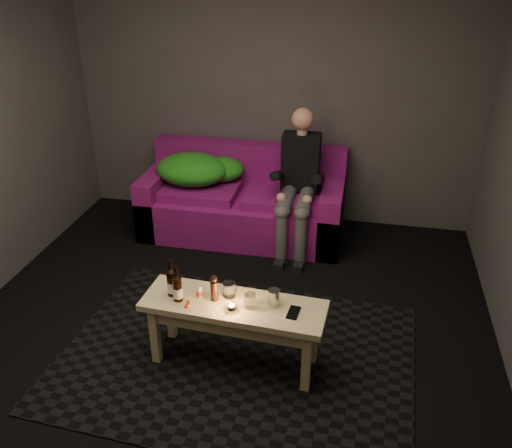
{
  "coord_description": "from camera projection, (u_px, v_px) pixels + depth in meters",
  "views": [
    {
      "loc": [
        0.9,
        -2.92,
        2.61
      ],
      "look_at": [
        0.08,
        0.99,
        0.52
      ],
      "focal_mm": 38.0,
      "sensor_mm": 36.0,
      "label": 1
    }
  ],
  "objects": [
    {
      "name": "beer_bottle_a",
      "position": [
        172.0,
        282.0,
        3.6
      ],
      "size": [
        0.07,
        0.07,
        0.27
      ],
      "color": "black",
      "rests_on": "coffee_table"
    },
    {
      "name": "person",
      "position": [
        298.0,
        179.0,
        4.97
      ],
      "size": [
        0.35,
        0.8,
        1.29
      ],
      "color": "black",
      "rests_on": "sofa"
    },
    {
      "name": "smartphone",
      "position": [
        294.0,
        313.0,
        3.46
      ],
      "size": [
        0.08,
        0.15,
        0.01
      ],
      "primitive_type": "cube",
      "rotation": [
        0.0,
        0.0,
        -0.1
      ],
      "color": "black",
      "rests_on": "coffee_table"
    },
    {
      "name": "tumbler_front",
      "position": [
        250.0,
        301.0,
        3.5
      ],
      "size": [
        0.1,
        0.1,
        0.1
      ],
      "primitive_type": "cylinder",
      "rotation": [
        0.0,
        0.0,
        0.34
      ],
      "color": "white",
      "rests_on": "coffee_table"
    },
    {
      "name": "coffee_table",
      "position": [
        234.0,
        314.0,
        3.6
      ],
      "size": [
        1.24,
        0.46,
        0.5
      ],
      "rotation": [
        0.0,
        0.0,
        -0.06
      ],
      "color": "tan",
      "rests_on": "rug"
    },
    {
      "name": "salt_shaker",
      "position": [
        200.0,
        291.0,
        3.6
      ],
      "size": [
        0.05,
        0.05,
        0.09
      ],
      "primitive_type": "cylinder",
      "rotation": [
        0.0,
        0.0,
        0.24
      ],
      "color": "silver",
      "rests_on": "coffee_table"
    },
    {
      "name": "floor",
      "position": [
        217.0,
        349.0,
        3.91
      ],
      "size": [
        4.5,
        4.5,
        0.0
      ],
      "primitive_type": "plane",
      "color": "black",
      "rests_on": "ground"
    },
    {
      "name": "tealight",
      "position": [
        232.0,
        306.0,
        3.49
      ],
      "size": [
        0.06,
        0.06,
        0.04
      ],
      "color": "white",
      "rests_on": "coffee_table"
    },
    {
      "name": "sofa",
      "position": [
        244.0,
        203.0,
        5.38
      ],
      "size": [
        1.94,
        0.87,
        0.83
      ],
      "color": "#811175",
      "rests_on": "floor"
    },
    {
      "name": "beer_bottle_b",
      "position": [
        177.0,
        288.0,
        3.55
      ],
      "size": [
        0.06,
        0.06,
        0.26
      ],
      "color": "black",
      "rests_on": "coffee_table"
    },
    {
      "name": "red_lighter",
      "position": [
        187.0,
        304.0,
        3.53
      ],
      "size": [
        0.02,
        0.07,
        0.01
      ],
      "primitive_type": "cube",
      "rotation": [
        0.0,
        0.0,
        0.06
      ],
      "color": "red",
      "rests_on": "coffee_table"
    },
    {
      "name": "green_blanket",
      "position": [
        198.0,
        169.0,
        5.31
      ],
      "size": [
        0.85,
        0.58,
        0.29
      ],
      "color": "#17811B",
      "rests_on": "sofa"
    },
    {
      "name": "room",
      "position": [
        228.0,
        107.0,
        3.55
      ],
      "size": [
        4.5,
        4.5,
        4.5
      ],
      "color": "silver",
      "rests_on": "ground"
    },
    {
      "name": "rug",
      "position": [
        237.0,
        356.0,
        3.83
      ],
      "size": [
        2.54,
        1.91,
        0.01
      ],
      "primitive_type": "cube",
      "rotation": [
        0.0,
        0.0,
        -0.06
      ],
      "color": "black",
      "rests_on": "floor"
    },
    {
      "name": "tumbler_back",
      "position": [
        229.0,
        289.0,
        3.61
      ],
      "size": [
        0.11,
        0.11,
        0.1
      ],
      "primitive_type": "cylinder",
      "rotation": [
        0.0,
        0.0,
        0.41
      ],
      "color": "white",
      "rests_on": "coffee_table"
    },
    {
      "name": "pepper_mill",
      "position": [
        214.0,
        291.0,
        3.56
      ],
      "size": [
        0.07,
        0.07,
        0.14
      ],
      "primitive_type": "cylinder",
      "rotation": [
        0.0,
        0.0,
        -0.36
      ],
      "color": "black",
      "rests_on": "coffee_table"
    },
    {
      "name": "steel_cup",
      "position": [
        274.0,
        297.0,
        3.52
      ],
      "size": [
        0.1,
        0.1,
        0.11
      ],
      "primitive_type": "cylinder",
      "rotation": [
        0.0,
        0.0,
        0.29
      ],
      "color": "#B1B4B8",
      "rests_on": "coffee_table"
    }
  ]
}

